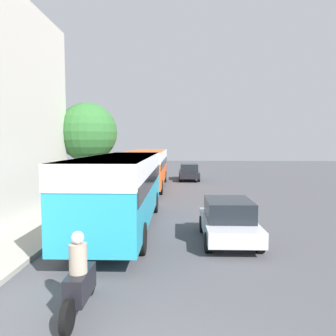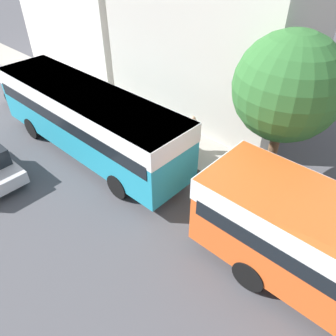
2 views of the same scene
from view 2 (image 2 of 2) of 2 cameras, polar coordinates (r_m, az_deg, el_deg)
sidewalk at (r=24.31m, az=-21.24°, el=15.04°), size 2.20×120.00×0.15m
building_midblock at (r=17.06m, az=8.32°, el=25.05°), size 5.48×9.36×9.72m
bus_lead at (r=14.30m, az=-13.94°, el=9.08°), size 2.52×10.07×2.96m
motorcycle_behind_lead at (r=20.19m, az=-25.43°, el=11.28°), size 0.39×2.24×1.73m
pedestrian_near_curb at (r=14.18m, az=4.23°, el=5.90°), size 0.37×0.37×1.80m
street_tree at (r=11.56m, az=20.13°, el=12.96°), size 3.61×3.61×5.79m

